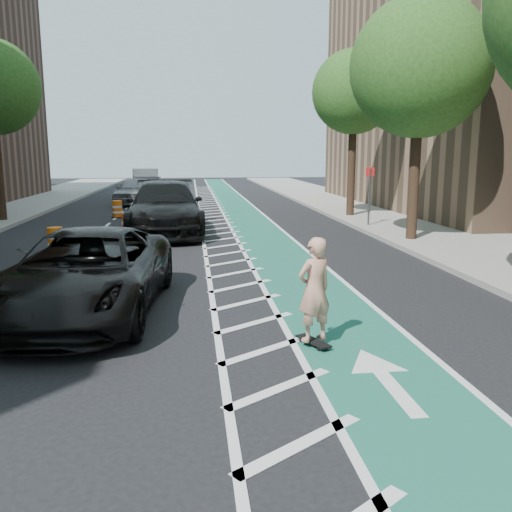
{
  "coord_description": "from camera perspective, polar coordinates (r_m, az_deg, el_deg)",
  "views": [
    {
      "loc": [
        0.41,
        -9.36,
        3.04
      ],
      "look_at": [
        1.62,
        0.77,
        1.1
      ],
      "focal_mm": 38.0,
      "sensor_mm": 36.0,
      "label": 1
    }
  ],
  "objects": [
    {
      "name": "ground",
      "position": [
        9.85,
        -8.93,
        -7.35
      ],
      "size": [
        120.0,
        120.0,
        0.0
      ],
      "primitive_type": "plane",
      "color": "black",
      "rests_on": "ground"
    },
    {
      "name": "bike_lane",
      "position": [
        19.77,
        0.81,
        1.94
      ],
      "size": [
        2.0,
        90.0,
        0.01
      ],
      "primitive_type": "cube",
      "color": "#1C624F",
      "rests_on": "ground"
    },
    {
      "name": "buffer_strip",
      "position": [
        19.63,
        -3.54,
        1.86
      ],
      "size": [
        1.4,
        90.0,
        0.01
      ],
      "primitive_type": "cube",
      "color": "silver",
      "rests_on": "ground"
    },
    {
      "name": "sidewalk_right",
      "position": [
        21.59,
        18.18,
        2.34
      ],
      "size": [
        5.0,
        90.0,
        0.15
      ],
      "primitive_type": "cube",
      "color": "gray",
      "rests_on": "ground"
    },
    {
      "name": "curb_right",
      "position": [
        20.68,
        12.01,
        2.31
      ],
      "size": [
        0.12,
        90.0,
        0.16
      ],
      "primitive_type": "cube",
      "color": "gray",
      "rests_on": "ground"
    },
    {
      "name": "building_right_far",
      "position": [
        34.58,
        24.64,
        20.61
      ],
      "size": [
        14.0,
        22.0,
        19.0
      ],
      "primitive_type": "cube",
      "color": "#84664C",
      "rests_on": "ground"
    },
    {
      "name": "tree_r_c",
      "position": [
        19.1,
        17.28,
        18.53
      ],
      "size": [
        4.2,
        4.2,
        7.9
      ],
      "color": "#382619",
      "rests_on": "ground"
    },
    {
      "name": "tree_r_d",
      "position": [
        26.58,
        10.02,
        16.52
      ],
      "size": [
        4.2,
        4.2,
        7.9
      ],
      "color": "#382619",
      "rests_on": "ground"
    },
    {
      "name": "sign_post",
      "position": [
        22.6,
        11.84,
        6.26
      ],
      "size": [
        0.35,
        0.08,
        2.47
      ],
      "color": "#4C4C4C",
      "rests_on": "ground"
    },
    {
      "name": "skateboard",
      "position": [
        8.82,
        6.05,
        -8.92
      ],
      "size": [
        0.48,
        0.74,
        0.1
      ],
      "rotation": [
        0.0,
        0.0,
        0.42
      ],
      "color": "black",
      "rests_on": "ground"
    },
    {
      "name": "skateboarder",
      "position": [
        8.57,
        6.16,
        -3.53
      ],
      "size": [
        0.72,
        0.62,
        1.67
      ],
      "primitive_type": "imported",
      "rotation": [
        0.0,
        0.0,
        3.57
      ],
      "color": "tan",
      "rests_on": "skateboard"
    },
    {
      "name": "suv_near",
      "position": [
        10.8,
        -17.43,
        -1.7
      ],
      "size": [
        3.16,
        5.98,
        1.6
      ],
      "primitive_type": "imported",
      "rotation": [
        0.0,
        0.0,
        -0.09
      ],
      "color": "black",
      "rests_on": "ground"
    },
    {
      "name": "suv_far",
      "position": [
        21.06,
        -9.56,
        5.04
      ],
      "size": [
        3.04,
        6.93,
        1.98
      ],
      "primitive_type": "imported",
      "rotation": [
        0.0,
        0.0,
        0.04
      ],
      "color": "black",
      "rests_on": "ground"
    },
    {
      "name": "car_silver",
      "position": [
        33.54,
        -12.66,
        6.72
      ],
      "size": [
        2.39,
        4.98,
        1.64
      ],
      "primitive_type": "imported",
      "rotation": [
        0.0,
        0.0,
        -0.1
      ],
      "color": "gray",
      "rests_on": "ground"
    },
    {
      "name": "car_grey",
      "position": [
        36.08,
        -11.34,
        6.94
      ],
      "size": [
        1.8,
        4.67,
        1.52
      ],
      "primitive_type": "imported",
      "rotation": [
        0.0,
        0.0,
        -0.04
      ],
      "color": "#56575B",
      "rests_on": "ground"
    },
    {
      "name": "box_truck",
      "position": [
        45.24,
        -11.57,
        7.76
      ],
      "size": [
        2.38,
        4.5,
        1.8
      ],
      "rotation": [
        0.0,
        0.0,
        0.11
      ],
      "color": "silver",
      "rests_on": "ground"
    },
    {
      "name": "barrel_a",
      "position": [
        17.87,
        -20.36,
        1.51
      ],
      "size": [
        0.58,
        0.58,
        0.79
      ],
      "color": "orange",
      "rests_on": "ground"
    },
    {
      "name": "barrel_b",
      "position": [
        19.87,
        -13.15,
        2.99
      ],
      "size": [
        0.69,
        0.69,
        0.94
      ],
      "color": "#F2450C",
      "rests_on": "ground"
    },
    {
      "name": "barrel_c",
      "position": [
        26.87,
        -14.39,
        4.76
      ],
      "size": [
        0.59,
        0.59,
        0.81
      ],
      "color": "#FE630D",
      "rests_on": "ground"
    }
  ]
}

